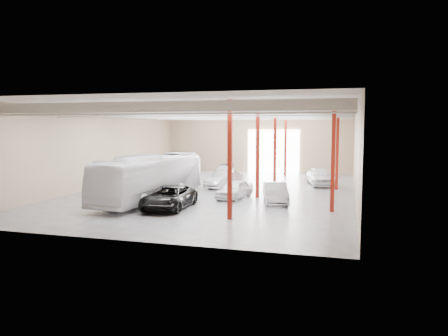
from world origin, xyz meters
The scene contains 8 objects.
depot_shell centered at (0.13, 0.48, 4.98)m, with size 22.12×32.12×7.06m.
coach_bus centered at (-3.50, -5.36, 1.69)m, with size 2.84×12.16×3.39m, color silver.
black_sedan centered at (-0.94, -7.94, 0.77)m, with size 2.55×5.52×1.53m, color black.
car_row_a centered at (2.19, -2.74, 0.70)m, with size 1.65×4.09×1.39m, color white.
car_row_b centered at (-0.13, 2.46, 0.72)m, with size 1.52×4.36×1.44m, color silver.
car_row_c centered at (-2.00, 9.00, 0.69)m, with size 1.93×4.75×1.38m, color slate.
car_right_near centered at (5.50, -3.88, 0.73)m, with size 1.55×4.45×1.47m, color #B1B1B6.
car_right_far centered at (7.95, 6.30, 0.83)m, with size 1.97×4.89×1.67m, color silver.
Camera 1 is at (10.45, -34.40, 5.53)m, focal length 35.00 mm.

